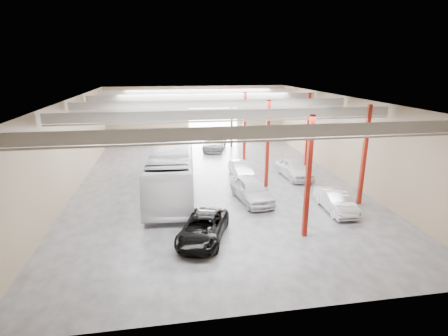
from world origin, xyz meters
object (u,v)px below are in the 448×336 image
object	(u,v)px
car_row_c	(215,143)
coach_bus	(172,168)
car_row_b	(241,169)
car_row_a	(252,190)
car_right_far	(294,168)
black_sedan	(203,228)
car_right_near	(336,201)

from	to	relation	value
car_row_c	coach_bus	bearing A→B (deg)	-94.69
car_row_b	car_row_c	distance (m)	10.53
car_row_a	car_row_b	xyz separation A→B (m)	(0.44, 5.76, -0.17)
car_row_a	car_right_far	size ratio (longest dim) A/B	1.03
black_sedan	car_right_far	bearing A→B (deg)	67.00
coach_bus	car_right_far	size ratio (longest dim) A/B	2.78
car_row_a	car_row_c	distance (m)	16.26
car_row_c	car_row_a	bearing A→B (deg)	-71.88
car_row_a	car_row_b	world-z (taller)	car_row_a
black_sedan	car_right_near	size ratio (longest dim) A/B	1.15
car_right_near	car_right_far	xyz separation A→B (m)	(-0.21, 7.40, 0.11)
car_right_near	car_row_b	bearing A→B (deg)	121.46
car_row_a	car_row_c	xyz separation A→B (m)	(-0.39, 16.26, -0.06)
car_row_b	car_right_near	size ratio (longest dim) A/B	0.96
black_sedan	car_row_b	bearing A→B (deg)	86.87
car_right_far	car_row_b	bearing A→B (deg)	163.52
car_row_c	car_right_far	world-z (taller)	car_right_far
coach_bus	car_right_far	xyz separation A→B (m)	(10.53, 1.68, -1.05)
car_row_a	car_row_b	bearing A→B (deg)	77.87
black_sedan	car_row_a	xyz separation A→B (m)	(4.06, 5.20, 0.16)
car_row_c	car_right_far	distance (m)	12.69
coach_bus	car_row_b	bearing A→B (deg)	27.92
car_right_far	coach_bus	bearing A→B (deg)	-174.96
car_row_b	car_row_c	xyz separation A→B (m)	(-0.82, 10.50, 0.11)
car_row_c	car_right_far	xyz separation A→B (m)	(5.35, -11.50, 0.03)
black_sedan	car_row_b	distance (m)	11.85
coach_bus	car_row_a	size ratio (longest dim) A/B	2.70
car_right_far	car_row_c	bearing A→B (deg)	110.94
black_sedan	car_row_a	size ratio (longest dim) A/B	1.00
black_sedan	car_right_far	size ratio (longest dim) A/B	1.03
car_row_a	coach_bus	bearing A→B (deg)	143.22
car_row_a	car_row_b	size ratio (longest dim) A/B	1.21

